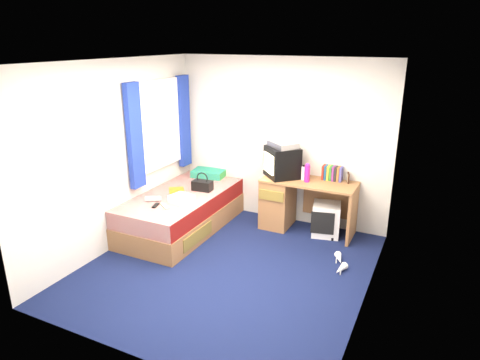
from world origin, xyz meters
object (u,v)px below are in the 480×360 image
at_px(picture_frame, 348,178).
at_px(pillow, 209,173).
at_px(colour_swatch_fan, 165,206).
at_px(handbag, 202,185).
at_px(crt_tv, 282,162).
at_px(magazine, 177,190).
at_px(storage_cube, 326,219).
at_px(desk, 290,201).
at_px(remote_control, 156,205).
at_px(bed, 182,211).
at_px(vcr, 283,144).
at_px(pink_water_bottle, 307,174).
at_px(water_bottle, 153,199).
at_px(white_heels, 340,264).
at_px(towel, 182,199).
at_px(aerosol_can, 303,173).

bearing_deg(picture_frame, pillow, 161.96).
bearing_deg(colour_swatch_fan, handbag, 80.99).
bearing_deg(crt_tv, magazine, -107.67).
relative_size(storage_cube, picture_frame, 3.28).
xyz_separation_m(desk, remote_control, (-1.40, -1.28, 0.14)).
bearing_deg(bed, vcr, 31.17).
height_order(colour_swatch_fan, remote_control, remote_control).
xyz_separation_m(desk, vcr, (-0.13, 0.00, 0.82)).
distance_m(storage_cube, pink_water_bottle, 0.70).
bearing_deg(storage_cube, crt_tv, 165.36).
xyz_separation_m(crt_tv, water_bottle, (-1.40, -1.15, -0.39)).
bearing_deg(bed, white_heels, -2.33).
bearing_deg(remote_control, desk, 26.44).
distance_m(storage_cube, colour_swatch_fan, 2.23).
distance_m(bed, water_bottle, 0.55).
relative_size(storage_cube, remote_control, 2.87).
distance_m(bed, picture_frame, 2.37).
distance_m(vcr, magazine, 1.65).
xyz_separation_m(crt_tv, remote_control, (-1.26, -1.28, -0.42)).
bearing_deg(bed, handbag, 52.07).
distance_m(vcr, picture_frame, 1.00).
relative_size(towel, water_bottle, 1.46).
bearing_deg(magazine, storage_cube, 17.78).
relative_size(bed, crt_tv, 3.38).
bearing_deg(pillow, handbag, -68.18).
relative_size(desk, picture_frame, 9.29).
bearing_deg(desk, towel, -138.82).
relative_size(pillow, vcr, 1.23).
relative_size(desk, vcr, 3.21).
bearing_deg(vcr, handbag, -116.24).
distance_m(vcr, towel, 1.59).
xyz_separation_m(water_bottle, white_heels, (2.49, 0.32, -0.54)).
relative_size(handbag, towel, 1.01).
height_order(vcr, aerosol_can, vcr).
bearing_deg(white_heels, vcr, 142.42).
relative_size(towel, magazine, 1.04).
height_order(pillow, picture_frame, picture_frame).
bearing_deg(water_bottle, white_heels, 7.35).
xyz_separation_m(towel, white_heels, (2.12, 0.19, -0.55)).
distance_m(crt_tv, vcr, 0.26).
height_order(handbag, water_bottle, handbag).
distance_m(towel, remote_control, 0.36).
bearing_deg(aerosol_can, water_bottle, -146.14).
xyz_separation_m(bed, water_bottle, (-0.18, -0.41, 0.31)).
distance_m(picture_frame, white_heels, 1.26).
xyz_separation_m(crt_tv, vcr, (0.00, 0.00, 0.26)).
bearing_deg(vcr, aerosol_can, 37.68).
bearing_deg(remote_control, handbag, 57.30).
bearing_deg(handbag, picture_frame, 14.17).
xyz_separation_m(pink_water_bottle, water_bottle, (-1.79, -1.09, -0.29)).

